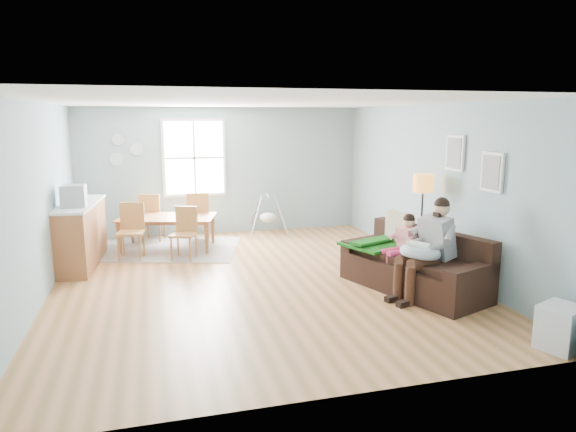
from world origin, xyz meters
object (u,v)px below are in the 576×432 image
object	(u,v)px
chair_ne	(198,213)
baby_swing	(268,217)
chair_nw	(152,214)
toddler	(403,238)
father	(428,245)
floor_lamp	(423,191)
chair_se	(185,229)
storage_cube	(560,327)
chair_sw	(131,227)
dining_table	(168,233)
monitor	(73,196)
counter	(81,234)
sofa	(416,269)

from	to	relation	value
chair_ne	baby_swing	bearing A→B (deg)	10.26
chair_nw	toddler	bearing A→B (deg)	-48.09
father	floor_lamp	world-z (taller)	floor_lamp
chair_se	chair_ne	world-z (taller)	chair_ne
storage_cube	chair_sw	size ratio (longest dim) A/B	0.56
chair_se	baby_swing	world-z (taller)	chair_se
toddler	storage_cube	bearing A→B (deg)	-74.05
chair_nw	baby_swing	size ratio (longest dim) A/B	1.04
toddler	dining_table	world-z (taller)	toddler
baby_swing	storage_cube	bearing A→B (deg)	-74.06
father	dining_table	size ratio (longest dim) A/B	0.79
chair_sw	monitor	bearing A→B (deg)	-143.88
father	chair_nw	xyz separation A→B (m)	(-3.67, 4.45, -0.19)
floor_lamp	chair_ne	distance (m)	4.54
storage_cube	chair_ne	bearing A→B (deg)	118.69
father	chair_nw	size ratio (longest dim) A/B	1.43
dining_table	baby_swing	size ratio (longest dim) A/B	1.89
father	storage_cube	xyz separation A→B (m)	(0.55, -1.85, -0.51)
father	baby_swing	world-z (taller)	father
chair_nw	monitor	world-z (taller)	monitor
dining_table	monitor	size ratio (longest dim) A/B	4.76
chair_ne	monitor	xyz separation A→B (m)	(-2.11, -1.57, 0.67)
father	dining_table	world-z (taller)	father
chair_se	counter	xyz separation A→B (m)	(-1.74, 0.02, 0.02)
dining_table	chair_sw	size ratio (longest dim) A/B	1.80
sofa	baby_swing	world-z (taller)	sofa
dining_table	counter	distance (m)	1.64
floor_lamp	dining_table	xyz separation A→B (m)	(-3.92, 2.56, -1.01)
father	counter	size ratio (longest dim) A/B	0.71
storage_cube	dining_table	xyz separation A→B (m)	(-3.94, 5.55, 0.07)
chair_ne	storage_cube	bearing A→B (deg)	-61.31
dining_table	floor_lamp	bearing A→B (deg)	-18.58
monitor	toddler	bearing A→B (deg)	-24.03
father	toddler	xyz separation A→B (m)	(-0.12, 0.50, -0.01)
chair_ne	counter	xyz separation A→B (m)	(-2.09, -1.21, -0.04)
chair_nw	baby_swing	xyz separation A→B (m)	(2.41, 0.01, -0.18)
chair_se	floor_lamp	bearing A→B (deg)	-26.49
toddler	monitor	bearing A→B (deg)	155.97
floor_lamp	chair_sw	size ratio (longest dim) A/B	1.61
toddler	dining_table	size ratio (longest dim) A/B	0.49
baby_swing	father	bearing A→B (deg)	-74.31
floor_lamp	chair_sw	distance (m)	5.07
sofa	storage_cube	bearing A→B (deg)	-76.45
toddler	counter	xyz separation A→B (m)	(-4.72, 2.48, -0.20)
chair_ne	monitor	distance (m)	2.71
sofa	father	xyz separation A→B (m)	(-0.02, -0.33, 0.44)
storage_cube	chair_sw	xyz separation A→B (m)	(-4.57, 5.07, 0.33)
dining_table	chair_nw	distance (m)	0.83
chair_ne	counter	world-z (taller)	counter
father	toddler	distance (m)	0.51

